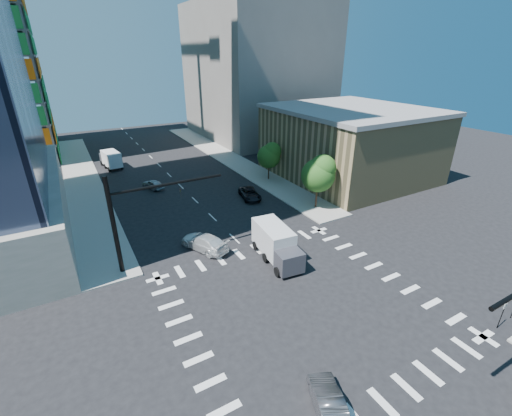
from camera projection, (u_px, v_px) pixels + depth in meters
ground at (302, 304)px, 26.94m from camera, size 160.00×160.00×0.00m
road_markings at (302, 304)px, 26.94m from camera, size 20.00×20.00×0.01m
sidewalk_ne at (228, 158)px, 64.19m from camera, size 5.00×60.00×0.15m
sidewalk_nw at (82, 180)px, 52.98m from camera, size 5.00×60.00×0.15m
commercial_building at (349, 142)px, 53.37m from camera, size 20.50×22.50×10.60m
bg_building_ne at (256, 72)px, 76.80m from camera, size 24.00×30.00×28.00m
signal_mast_nw at (131, 214)px, 29.29m from camera, size 10.20×0.40×9.00m
tree_south at (320, 173)px, 41.67m from camera, size 4.16×4.16×6.82m
tree_north at (270, 155)px, 51.60m from camera, size 3.54×3.52×5.78m
no_parking_sign at (503, 313)px, 24.04m from camera, size 0.30×0.06×2.20m
car_nb_far at (250, 194)px, 46.28m from camera, size 3.11×5.10×1.32m
car_sb_near at (204, 242)px, 34.21m from camera, size 4.14×5.87×1.58m
car_sb_mid at (153, 184)px, 49.61m from camera, size 2.79×4.19×1.33m
car_sb_cross at (329, 405)px, 18.51m from camera, size 3.04×4.46×1.39m
box_truck_near at (278, 247)px, 32.08m from camera, size 3.23×6.33×3.19m
box_truck_far at (110, 160)px, 58.68m from camera, size 3.09×5.80×2.90m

